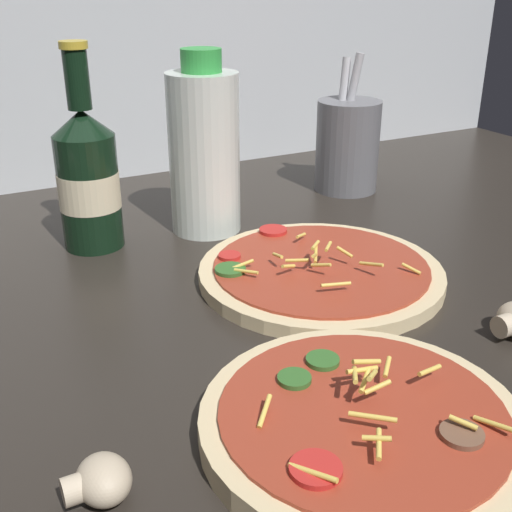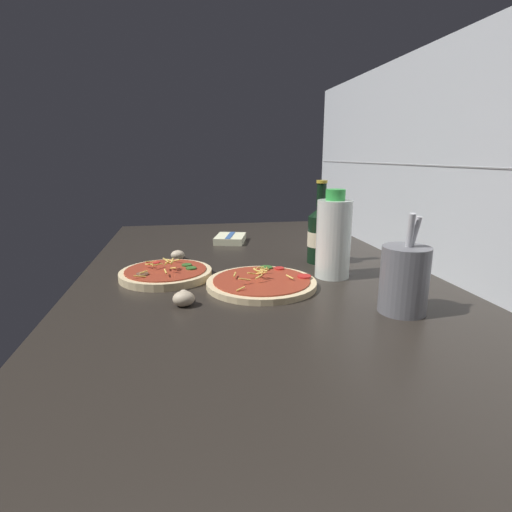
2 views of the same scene
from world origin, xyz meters
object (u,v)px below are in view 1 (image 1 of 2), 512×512
object	(u,v)px
pizza_far	(320,272)
beer_bottle	(88,177)
oil_bottle	(204,151)
pizza_near	(367,421)
utensil_crock	(347,145)
mushroom_left	(100,481)

from	to	relation	value
pizza_far	beer_bottle	bearing A→B (deg)	132.49
oil_bottle	beer_bottle	bearing A→B (deg)	174.57
pizza_near	utensil_crock	distance (cm)	56.40
oil_bottle	utensil_crock	size ratio (longest dim) A/B	1.12
pizza_near	utensil_crock	bearing A→B (deg)	56.56
oil_bottle	utensil_crock	bearing A→B (deg)	11.65
pizza_far	utensil_crock	xyz separation A→B (cm)	(20.27, 24.29, 5.93)
pizza_far	oil_bottle	bearing A→B (deg)	103.86
utensil_crock	mushroom_left	bearing A→B (deg)	-138.16
pizza_near	beer_bottle	xyz separation A→B (cm)	(-8.10, 43.00, 7.38)
beer_bottle	mushroom_left	world-z (taller)	beer_bottle
beer_bottle	oil_bottle	bearing A→B (deg)	-5.43
pizza_near	beer_bottle	size ratio (longest dim) A/B	0.98
beer_bottle	mushroom_left	size ratio (longest dim) A/B	5.50
pizza_far	beer_bottle	world-z (taller)	beer_bottle
beer_bottle	mushroom_left	bearing A→B (deg)	-104.28
pizza_far	oil_bottle	world-z (taller)	oil_bottle
beer_bottle	oil_bottle	world-z (taller)	beer_bottle
oil_bottle	utensil_crock	world-z (taller)	oil_bottle
oil_bottle	mushroom_left	xyz separation A→B (cm)	(-24.29, -38.97, -8.74)
pizza_near	mushroom_left	distance (cm)	18.55
oil_bottle	mushroom_left	world-z (taller)	oil_bottle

